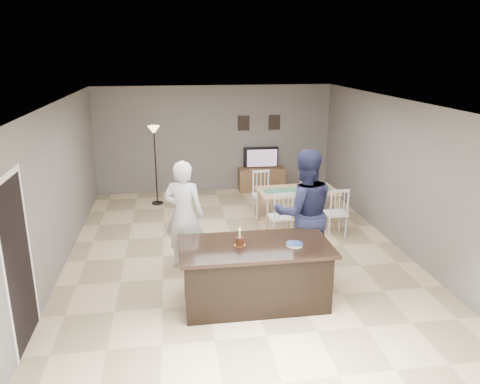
{
  "coord_description": "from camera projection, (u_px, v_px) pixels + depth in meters",
  "views": [
    {
      "loc": [
        -1.12,
        -7.77,
        3.52
      ],
      "look_at": [
        0.01,
        -0.3,
        1.23
      ],
      "focal_mm": 35.0,
      "sensor_mm": 36.0,
      "label": 1
    }
  ],
  "objects": [
    {
      "name": "man",
      "position": [
        304.0,
        213.0,
        7.47
      ],
      "size": [
        1.02,
        0.8,
        2.07
      ],
      "primitive_type": "imported",
      "rotation": [
        0.0,
        0.0,
        3.12
      ],
      "color": "#1B1E3C",
      "rests_on": "floor"
    },
    {
      "name": "floor_lamp",
      "position": [
        154.0,
        144.0,
        10.8
      ],
      "size": [
        0.28,
        0.28,
        1.87
      ],
      "color": "black",
      "rests_on": "floor"
    },
    {
      "name": "dining_table",
      "position": [
        297.0,
        196.0,
        9.69
      ],
      "size": [
        1.66,
        1.9,
        0.99
      ],
      "rotation": [
        0.0,
        0.0,
        0.05
      ],
      "color": "tan",
      "rests_on": "floor"
    },
    {
      "name": "room_shell",
      "position": [
        237.0,
        162.0,
        8.05
      ],
      "size": [
        8.0,
        8.0,
        8.0
      ],
      "color": "slate",
      "rests_on": "floor"
    },
    {
      "name": "tv_console",
      "position": [
        262.0,
        179.0,
        12.19
      ],
      "size": [
        1.2,
        0.4,
        0.6
      ],
      "primitive_type": "cube",
      "color": "brown",
      "rests_on": "floor"
    },
    {
      "name": "birthday_cake",
      "position": [
        240.0,
        241.0,
        6.55
      ],
      "size": [
        0.16,
        0.16,
        0.25
      ],
      "color": "gold",
      "rests_on": "kitchen_island"
    },
    {
      "name": "floor",
      "position": [
        237.0,
        252.0,
        8.54
      ],
      "size": [
        8.0,
        8.0,
        0.0
      ],
      "primitive_type": "plane",
      "color": "#D4B588",
      "rests_on": "ground"
    },
    {
      "name": "tv_screen_glow",
      "position": [
        262.0,
        158.0,
        12.01
      ],
      "size": [
        0.78,
        0.0,
        0.78
      ],
      "primitive_type": "plane",
      "rotation": [
        1.57,
        0.0,
        3.14
      ],
      "color": "#CA4616",
      "rests_on": "tv_console"
    },
    {
      "name": "television",
      "position": [
        262.0,
        158.0,
        12.09
      ],
      "size": [
        0.91,
        0.12,
        0.53
      ],
      "primitive_type": "imported",
      "rotation": [
        0.0,
        0.0,
        3.14
      ],
      "color": "black",
      "rests_on": "tv_console"
    },
    {
      "name": "plate_stack",
      "position": [
        294.0,
        244.0,
        6.54
      ],
      "size": [
        0.23,
        0.23,
        0.04
      ],
      "color": "white",
      "rests_on": "kitchen_island"
    },
    {
      "name": "picture_frames",
      "position": [
        259.0,
        123.0,
        11.95
      ],
      "size": [
        1.1,
        0.02,
        0.38
      ],
      "color": "black",
      "rests_on": "room_shell"
    },
    {
      "name": "doorway",
      "position": [
        16.0,
        248.0,
        5.57
      ],
      "size": [
        0.0,
        2.1,
        2.65
      ],
      "color": "black",
      "rests_on": "floor"
    },
    {
      "name": "woman",
      "position": [
        184.0,
        215.0,
        7.71
      ],
      "size": [
        0.77,
        0.63,
        1.84
      ],
      "primitive_type": "imported",
      "rotation": [
        0.0,
        0.0,
        2.83
      ],
      "color": "silver",
      "rests_on": "floor"
    },
    {
      "name": "kitchen_island",
      "position": [
        255.0,
        273.0,
        6.7
      ],
      "size": [
        2.15,
        1.1,
        0.9
      ],
      "color": "black",
      "rests_on": "floor"
    }
  ]
}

